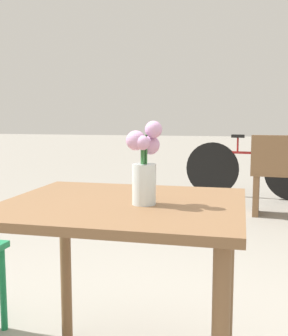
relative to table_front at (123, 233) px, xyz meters
name	(u,v)px	position (x,y,z in m)	size (l,w,h in m)	color
table_front	(123,233)	(0.00, 0.00, 0.00)	(0.86, 0.75, 0.74)	brown
flower_vase	(144,167)	(0.08, -0.03, 0.25)	(0.12, 0.12, 0.29)	silver
bicycle	(252,169)	(0.57, 4.05, -0.26)	(1.69, 0.46, 0.80)	black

